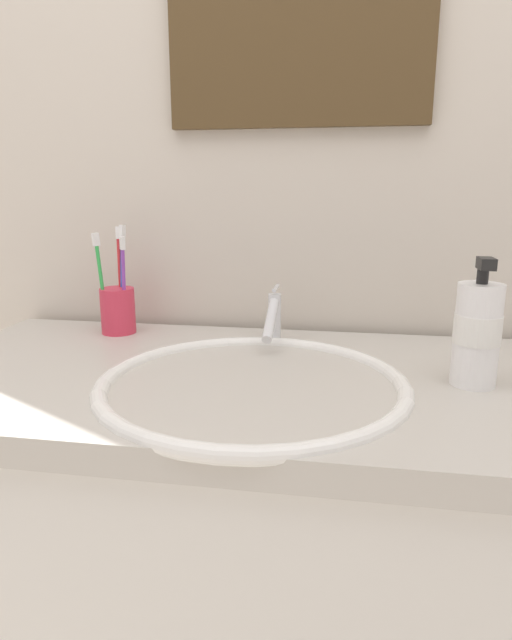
{
  "coord_description": "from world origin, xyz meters",
  "views": [
    {
      "loc": [
        0.1,
        -0.79,
        1.11
      ],
      "look_at": [
        -0.03,
        -0.02,
        0.92
      ],
      "focal_mm": 30.18,
      "sensor_mm": 36.0,
      "label": 1
    }
  ],
  "objects": [
    {
      "name": "toothbrush_cup",
      "position": [
        -0.34,
        0.19,
        0.88
      ],
      "size": [
        0.07,
        0.07,
        0.09
      ],
      "primitive_type": "cylinder",
      "color": "#D8334C",
      "rests_on": "vanity_counter"
    },
    {
      "name": "faucet",
      "position": [
        -0.03,
        0.16,
        0.88
      ],
      "size": [
        0.02,
        0.14,
        0.1
      ],
      "color": "silver",
      "rests_on": "sink_basin"
    },
    {
      "name": "toothbrush_green",
      "position": [
        -0.36,
        0.17,
        0.95
      ],
      "size": [
        0.02,
        0.02,
        0.19
      ],
      "color": "green",
      "rests_on": "toothbrush_cup"
    },
    {
      "name": "soap_dispenser",
      "position": [
        0.29,
        -0.0,
        0.91
      ],
      "size": [
        0.07,
        0.07,
        0.19
      ],
      "color": "white",
      "rests_on": "vanity_counter"
    },
    {
      "name": "vanity_counter",
      "position": [
        0.0,
        0.0,
        0.42
      ],
      "size": [
        1.17,
        0.54,
        0.83
      ],
      "color": "silver",
      "rests_on": "ground"
    },
    {
      "name": "tiled_wall_back",
      "position": [
        0.0,
        0.31,
        1.2
      ],
      "size": [
        2.37,
        0.04,
        2.4
      ],
      "primitive_type": "cube",
      "color": "beige",
      "rests_on": "ground"
    },
    {
      "name": "toothbrush_red",
      "position": [
        -0.34,
        0.21,
        0.95
      ],
      "size": [
        0.02,
        0.03,
        0.2
      ],
      "color": "red",
      "rests_on": "toothbrush_cup"
    },
    {
      "name": "toothbrush_purple",
      "position": [
        -0.32,
        0.18,
        0.94
      ],
      "size": [
        0.02,
        0.02,
        0.19
      ],
      "color": "purple",
      "rests_on": "toothbrush_cup"
    },
    {
      "name": "sink_basin",
      "position": [
        -0.03,
        -0.05,
        0.79
      ],
      "size": [
        0.46,
        0.46,
        0.12
      ],
      "color": "white",
      "rests_on": "vanity_counter"
    },
    {
      "name": "toothbrush_blue",
      "position": [
        -0.34,
        0.21,
        0.95
      ],
      "size": [
        0.01,
        0.03,
        0.21
      ],
      "color": "blue",
      "rests_on": "toothbrush_cup"
    }
  ]
}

